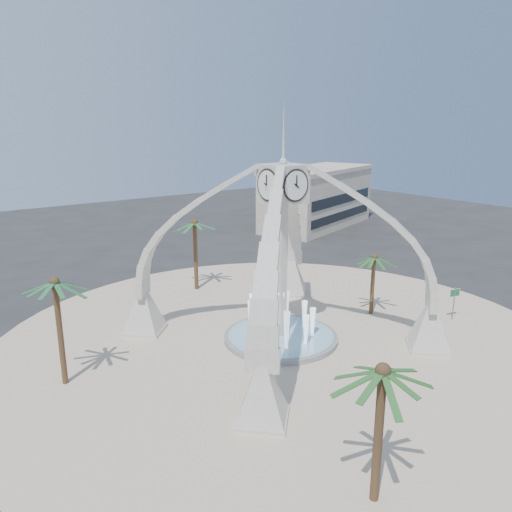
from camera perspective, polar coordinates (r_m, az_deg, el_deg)
ground at (r=35.78m, az=2.84°, el=-9.60°), size 140.00×140.00×0.00m
plaza at (r=35.77m, az=2.84°, el=-9.55°), size 40.00×40.00×0.06m
clock_tower at (r=33.60m, az=2.98°, el=0.52°), size 17.94×17.94×16.30m
fountain at (r=35.66m, az=2.85°, el=-9.17°), size 8.00×8.00×3.62m
building_ne at (r=74.19m, az=7.03°, el=6.70°), size 21.87×14.17×8.60m
palm_east at (r=39.95m, az=13.36°, el=-0.19°), size 4.15×4.15×5.39m
palm_west at (r=29.99m, az=-22.01°, el=-2.97°), size 4.13×4.13×6.99m
palm_north at (r=44.86m, az=-7.04°, el=3.69°), size 5.03×5.03×7.01m
palm_south at (r=19.94m, az=14.30°, el=-12.81°), size 4.22×4.22×6.55m
street_sign at (r=41.36m, az=21.73°, el=-4.36°), size 0.97×0.25×2.70m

